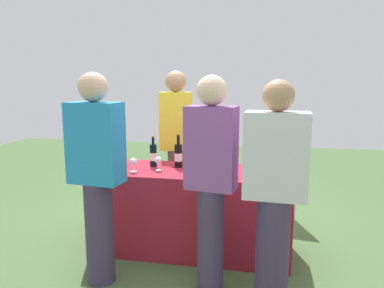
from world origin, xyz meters
TOP-DOWN VIEW (x-y plane):
  - ground_plane at (0.00, 0.00)m, footprint 12.00×12.00m
  - tasting_table at (0.00, 0.00)m, footprint 1.84×0.69m
  - wine_bottle_0 at (-0.40, 0.08)m, footprint 0.07×0.07m
  - wine_bottle_1 at (-0.15, 0.09)m, footprint 0.08×0.08m
  - wine_bottle_2 at (0.20, 0.08)m, footprint 0.07×0.07m
  - wine_bottle_3 at (0.57, 0.18)m, footprint 0.07×0.07m
  - wine_glass_0 at (-0.52, -0.17)m, footprint 0.07×0.07m
  - wine_glass_1 at (-0.31, -0.08)m, footprint 0.07×0.07m
  - wine_glass_2 at (-0.00, -0.10)m, footprint 0.06×0.06m
  - wine_glass_3 at (0.25, -0.11)m, footprint 0.07×0.07m
  - wine_glass_4 at (0.39, -0.16)m, footprint 0.07×0.07m
  - ice_bucket at (0.58, -0.03)m, footprint 0.21×0.21m
  - server_pouring at (-0.31, 0.65)m, footprint 0.38×0.24m
  - guest_0 at (-0.62, -0.71)m, footprint 0.43×0.27m
  - guest_1 at (0.28, -0.67)m, footprint 0.40×0.26m
  - guest_2 at (0.75, -0.74)m, footprint 0.45×0.27m
  - menu_board at (0.77, 1.01)m, footprint 0.55×0.12m

SIDE VIEW (x-z plane):
  - ground_plane at x=0.00m, z-range 0.00..0.00m
  - tasting_table at x=0.00m, z-range 0.00..0.79m
  - menu_board at x=0.77m, z-range 0.00..0.92m
  - guest_2 at x=0.75m, z-range 0.06..1.69m
  - ice_bucket at x=0.58m, z-range 0.79..0.97m
  - wine_glass_0 at x=-0.52m, z-range 0.82..0.95m
  - wine_glass_2 at x=0.00m, z-range 0.82..0.95m
  - wine_glass_1 at x=-0.31m, z-range 0.82..0.95m
  - wine_glass_4 at x=0.39m, z-range 0.82..0.96m
  - wine_glass_3 at x=0.25m, z-range 0.83..0.97m
  - wine_bottle_0 at x=-0.40m, z-range 0.75..1.06m
  - wine_bottle_3 at x=0.57m, z-range 0.75..1.06m
  - wine_bottle_1 at x=-0.15m, z-range 0.75..1.07m
  - wine_bottle_2 at x=0.20m, z-range 0.75..1.07m
  - guest_1 at x=0.28m, z-range 0.08..1.75m
  - guest_0 at x=-0.62m, z-range 0.07..1.76m
  - server_pouring at x=-0.31m, z-range 0.10..1.84m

